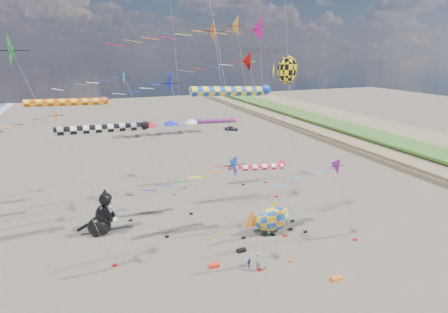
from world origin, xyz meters
TOP-DOWN VIEW (x-y plane):
  - ground at (0.00, 0.00)m, footprint 260.00×260.00m
  - delta_kite_0 at (6.49, 23.76)m, footprint 14.66×3.31m
  - delta_kite_1 at (0.97, 15.23)m, footprint 11.55×2.35m
  - delta_kite_2 at (3.93, 18.56)m, footprint 12.69×2.48m
  - delta_kite_3 at (-3.80, 10.40)m, footprint 11.44×2.31m
  - delta_kite_5 at (-17.47, 19.40)m, footprint 9.22×1.72m
  - delta_kite_6 at (-17.41, 10.28)m, footprint 12.17×2.49m
  - delta_kite_7 at (7.09, 5.92)m, footprint 8.75×1.83m
  - delta_kite_9 at (-7.20, 11.46)m, footprint 9.76×2.14m
  - delta_kite_10 at (-9.28, 24.09)m, footprint 11.46×1.91m
  - delta_kite_11 at (-2.90, 4.98)m, footprint 11.37×2.01m
  - windsock_1 at (-12.21, 13.52)m, footprint 9.37×0.80m
  - windsock_2 at (2.49, 24.14)m, footprint 6.82×0.67m
  - windsock_3 at (-15.12, 18.60)m, footprint 8.97×0.76m
  - windsock_4 at (1.55, 10.22)m, footprint 7.36×0.67m
  - windsock_5 at (-1.43, 9.83)m, footprint 8.85×0.90m
  - angelfish_kite at (4.51, 11.14)m, footprint 3.74×3.02m
  - cat_inflatable at (-13.46, 16.87)m, footprint 3.98×2.62m
  - fish_inflatable at (3.23, 10.22)m, footprint 5.46×2.09m
  - person_adult at (-1.09, 4.82)m, footprint 0.76×0.57m
  - child_green at (2.66, 9.78)m, footprint 0.68×0.58m
  - child_blue at (-1.57, 5.70)m, footprint 0.59×0.46m
  - kite_bag_0 at (6.12, 14.06)m, footprint 0.90×0.44m
  - kite_bag_1 at (4.53, 1.33)m, footprint 0.90×0.44m
  - kite_bag_2 at (-1.19, 8.23)m, footprint 0.90×0.44m
  - kite_bag_3 at (-4.47, 6.84)m, footprint 0.90×0.44m
  - tent_row at (1.50, 60.00)m, footprint 19.20×4.20m
  - parked_car at (18.36, 58.00)m, footprint 3.52×2.57m

SIDE VIEW (x-z plane):
  - ground at x=0.00m, z-range 0.00..0.00m
  - kite_bag_0 at x=6.12m, z-range 0.00..0.30m
  - kite_bag_1 at x=4.53m, z-range 0.00..0.30m
  - kite_bag_2 at x=-1.19m, z-range 0.00..0.30m
  - kite_bag_3 at x=-4.47m, z-range 0.00..0.30m
  - child_blue at x=-1.57m, z-range 0.00..0.93m
  - parked_car at x=18.36m, z-range 0.00..1.11m
  - child_green at x=2.66m, z-range 0.00..1.20m
  - person_adult at x=-1.09m, z-range 0.00..1.90m
  - fish_inflatable at x=3.23m, z-range -0.15..3.72m
  - cat_inflatable at x=-13.46m, z-range 0.00..4.93m
  - tent_row at x=1.50m, z-range 1.25..5.05m
  - windsock_4 at x=1.55m, z-range 3.63..11.67m
  - delta_kite_7 at x=7.09m, z-range 3.28..12.38m
  - windsock_2 at x=2.49m, z-range 4.61..14.66m
  - delta_kite_11 at x=-2.90m, z-range 4.19..15.25m
  - delta_kite_5 at x=-17.47m, z-range 5.34..18.48m
  - windsock_1 at x=-12.21m, z-range 5.74..18.13m
  - windsock_3 at x=-15.12m, z-range 6.64..20.82m
  - windsock_5 at x=-1.43m, z-range 7.33..23.00m
  - delta_kite_10 at x=-9.28m, z-range 7.00..23.67m
  - delta_kite_9 at x=-7.20m, z-range 7.17..24.24m
  - angelfish_kite at x=4.51m, z-range 7.63..25.80m
  - delta_kite_2 at x=3.93m, z-range 7.87..26.65m
  - delta_kite_6 at x=-17.41m, z-range 8.47..28.43m
  - delta_kite_3 at x=-3.80m, z-range 9.27..30.75m
  - delta_kite_1 at x=0.97m, z-range 9.66..31.95m
  - delta_kite_0 at x=6.49m, z-range 9.59..32.50m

